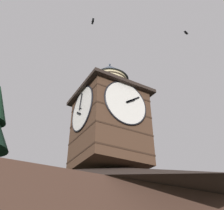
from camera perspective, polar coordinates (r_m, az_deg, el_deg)
clock_tower at (r=17.43m, az=-0.62°, el=-3.07°), size 4.83×4.83×8.63m
pine_tree_behind at (r=21.77m, az=-5.04°, el=-16.64°), size 6.25×6.25×16.68m
moon at (r=56.72m, az=-2.19°, el=-22.58°), size 1.43×1.43×1.43m
flying_bird_high at (r=23.63m, az=-4.42°, el=18.44°), size 0.35×0.69×0.15m
flying_bird_low at (r=23.71m, az=16.54°, el=15.54°), size 0.52×0.29×0.14m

